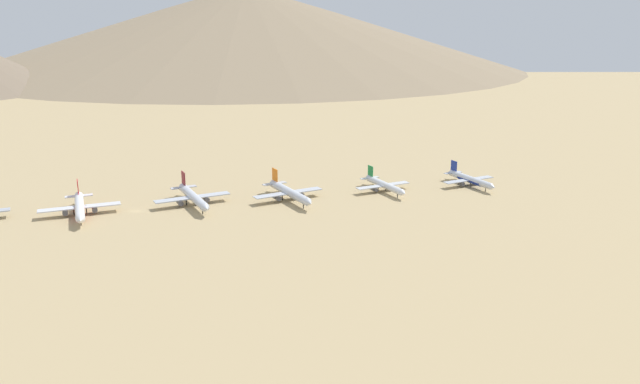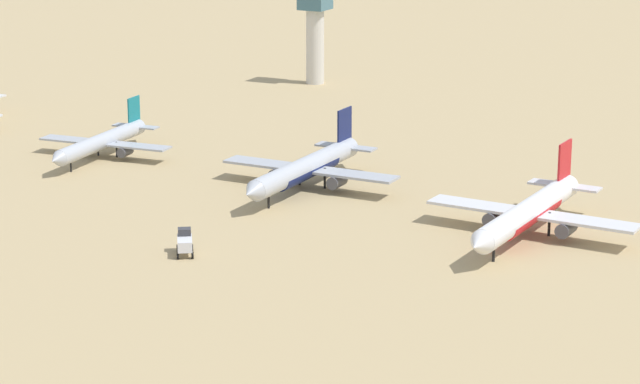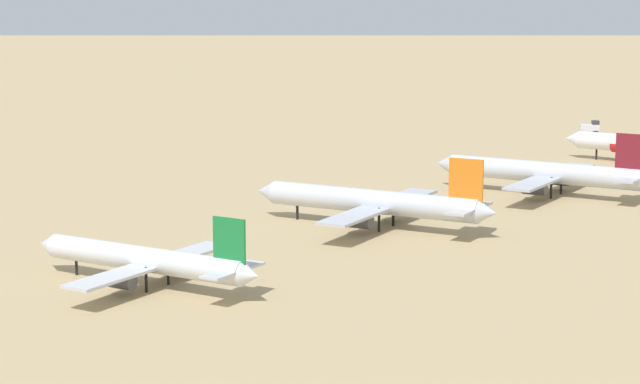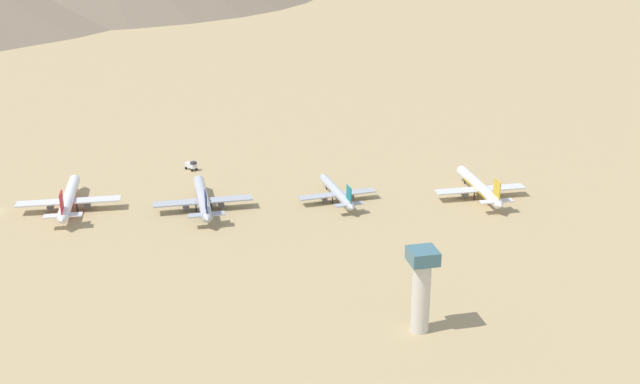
# 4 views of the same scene
# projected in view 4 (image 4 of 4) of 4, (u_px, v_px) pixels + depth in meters

# --- Properties ---
(ground_plane) EXTENTS (2069.69, 2069.69, 0.00)m
(ground_plane) POSITION_uv_depth(u_px,v_px,m) (0.00, 212.00, 289.81)
(ground_plane) COLOR tan
(parked_jet_0) EXTENTS (42.22, 34.23, 12.20)m
(parked_jet_0) POSITION_uv_depth(u_px,v_px,m) (479.00, 187.00, 301.70)
(parked_jet_0) COLOR white
(parked_jet_0) RESTS_ON ground
(parked_jet_1) EXTENTS (36.15, 29.41, 10.42)m
(parked_jet_1) POSITION_uv_depth(u_px,v_px,m) (337.00, 192.00, 298.15)
(parked_jet_1) COLOR #B2B7C1
(parked_jet_1) RESTS_ON ground
(parked_jet_2) EXTENTS (43.44, 35.18, 12.56)m
(parked_jet_2) POSITION_uv_depth(u_px,v_px,m) (203.00, 198.00, 290.36)
(parked_jet_2) COLOR #B2B7C1
(parked_jet_2) RESTS_ON ground
(parked_jet_3) EXTENTS (44.69, 36.30, 12.89)m
(parked_jet_3) POSITION_uv_depth(u_px,v_px,m) (69.00, 199.00, 289.86)
(parked_jet_3) COLOR white
(parked_jet_3) RESTS_ON ground
(service_truck) EXTENTS (5.68, 4.99, 3.90)m
(service_truck) POSITION_uv_depth(u_px,v_px,m) (191.00, 165.00, 330.69)
(service_truck) COLOR silver
(service_truck) RESTS_ON ground
(control_tower) EXTENTS (7.20, 7.20, 23.36)m
(control_tower) POSITION_uv_depth(u_px,v_px,m) (421.00, 285.00, 208.67)
(control_tower) COLOR beige
(control_tower) RESTS_ON ground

